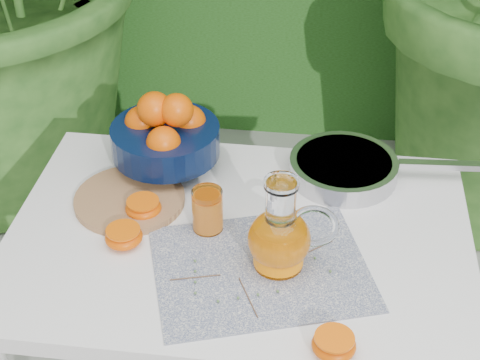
# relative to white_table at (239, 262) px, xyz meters

# --- Properties ---
(white_table) EXTENTS (1.00, 0.70, 0.75)m
(white_table) POSITION_rel_white_table_xyz_m (0.00, 0.00, 0.00)
(white_table) COLOR white
(white_table) RESTS_ON ground
(placemat) EXTENTS (0.51, 0.45, 0.00)m
(placemat) POSITION_rel_white_table_xyz_m (0.06, -0.10, 0.08)
(placemat) COLOR #0D1B4B
(placemat) RESTS_ON white_table
(cutting_board) EXTENTS (0.33, 0.33, 0.02)m
(cutting_board) POSITION_rel_white_table_xyz_m (-0.26, 0.08, 0.09)
(cutting_board) COLOR #A07848
(cutting_board) RESTS_ON white_table
(fruit_bowl) EXTENTS (0.30, 0.30, 0.20)m
(fruit_bowl) POSITION_rel_white_table_xyz_m (-0.21, 0.23, 0.18)
(fruit_bowl) COLOR black
(fruit_bowl) RESTS_ON white_table
(juice_pitcher) EXTENTS (0.18, 0.13, 0.21)m
(juice_pitcher) POSITION_rel_white_table_xyz_m (0.10, -0.09, 0.16)
(juice_pitcher) COLOR white
(juice_pitcher) RESTS_ON white_table
(juice_tumbler) EXTENTS (0.07, 0.07, 0.10)m
(juice_tumbler) POSITION_rel_white_table_xyz_m (-0.07, 0.01, 0.13)
(juice_tumbler) COLOR white
(juice_tumbler) RESTS_ON white_table
(saute_pan) EXTENTS (0.46, 0.28, 0.05)m
(saute_pan) POSITION_rel_white_table_xyz_m (0.22, 0.25, 0.11)
(saute_pan) COLOR #ACACB1
(saute_pan) RESTS_ON white_table
(orange_halves) EXTENTS (0.55, 0.45, 0.04)m
(orange_halves) POSITION_rel_white_table_xyz_m (-0.08, -0.11, 0.10)
(orange_halves) COLOR #F76802
(orange_halves) RESTS_ON white_table
(thyme_sprigs) EXTENTS (0.32, 0.25, 0.01)m
(thyme_sprigs) POSITION_rel_white_table_xyz_m (0.05, -0.13, 0.09)
(thyme_sprigs) COLOR brown
(thyme_sprigs) RESTS_ON white_table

